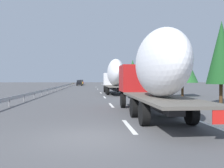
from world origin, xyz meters
TOP-DOWN VIEW (x-y plane):
  - ground_plane at (40.00, 0.00)m, footprint 260.00×260.00m
  - lane_stripe_0 at (2.00, -1.80)m, footprint 3.20×0.20m
  - lane_stripe_1 at (10.61, -1.80)m, footprint 3.20×0.20m
  - lane_stripe_2 at (19.24, -1.80)m, footprint 3.20×0.20m
  - lane_stripe_3 at (28.38, -1.80)m, footprint 3.20×0.20m
  - lane_stripe_4 at (43.00, -1.80)m, footprint 3.20×0.20m
  - lane_stripe_5 at (56.84, -1.80)m, footprint 3.20×0.20m
  - edge_line_right at (45.00, -5.50)m, footprint 110.00×0.20m
  - truck_lead at (25.16, -3.60)m, footprint 12.97×2.55m
  - truck_trailing at (4.48, -3.60)m, footprint 12.26×2.55m
  - car_black_suv at (70.85, 3.32)m, footprint 4.51×1.79m
  - car_red_compact at (94.73, 3.47)m, footprint 4.33×1.73m
  - car_yellow_coupe at (84.00, 3.53)m, footprint 4.55×1.90m
  - road_sign at (42.93, -6.70)m, footprint 0.10×0.90m
  - tree_0 at (10.72, -11.08)m, footprint 2.42×2.42m
  - tree_1 at (85.19, -12.15)m, footprint 3.74×3.74m
  - tree_2 at (19.76, -11.36)m, footprint 3.66×3.66m
  - tree_3 at (45.80, -10.13)m, footprint 2.85×2.85m
  - tree_4 at (31.10, -12.32)m, footprint 3.31×3.31m
  - tree_5 at (48.36, -10.41)m, footprint 2.98×2.98m
  - guardrail_median at (43.00, 6.00)m, footprint 94.00×0.10m

SIDE VIEW (x-z plane):
  - ground_plane at x=40.00m, z-range 0.00..0.00m
  - lane_stripe_0 at x=2.00m, z-range 0.00..0.01m
  - lane_stripe_1 at x=10.61m, z-range 0.00..0.01m
  - lane_stripe_2 at x=19.24m, z-range 0.00..0.01m
  - lane_stripe_3 at x=28.38m, z-range 0.00..0.01m
  - lane_stripe_4 at x=43.00m, z-range 0.00..0.01m
  - lane_stripe_5 at x=56.84m, z-range 0.00..0.01m
  - edge_line_right at x=45.00m, z-range 0.00..0.01m
  - guardrail_median at x=43.00m, z-range 0.20..0.96m
  - car_black_suv at x=70.85m, z-range 0.01..1.88m
  - car_yellow_coupe at x=84.00m, z-range 0.01..1.89m
  - car_red_compact at x=94.73m, z-range -0.01..1.94m
  - road_sign at x=42.93m, z-range 0.58..3.58m
  - truck_trailing at x=4.48m, z-range 0.25..4.83m
  - truck_lead at x=25.16m, z-range 0.28..5.14m
  - tree_3 at x=45.80m, z-range 0.60..5.45m
  - tree_1 at x=85.19m, z-range 0.76..5.82m
  - tree_4 at x=31.10m, z-range 0.69..6.77m
  - tree_2 at x=19.76m, z-range 0.83..6.71m
  - tree_5 at x=48.36m, z-range 0.81..7.64m
  - tree_0 at x=10.72m, z-range 0.83..7.81m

